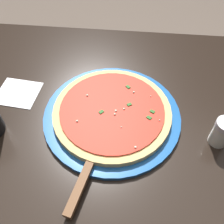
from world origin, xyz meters
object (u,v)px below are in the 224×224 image
object	(u,v)px
serving_plate	(112,115)
napkin_folded_right	(18,93)
pizza_server	(87,170)
parmesan_shaker	(222,132)
pizza	(112,112)

from	to	relation	value
serving_plate	napkin_folded_right	bearing A→B (deg)	168.03
pizza_server	parmesan_shaker	world-z (taller)	parmesan_shaker
pizza	napkin_folded_right	size ratio (longest dim) A/B	2.64
pizza	pizza_server	xyz separation A→B (m)	(-0.04, -0.16, -0.00)
napkin_folded_right	parmesan_shaker	size ratio (longest dim) A/B	1.54
parmesan_shaker	serving_plate	bearing A→B (deg)	169.39
napkin_folded_right	parmesan_shaker	xyz separation A→B (m)	(0.53, -0.11, 0.04)
pizza_server	serving_plate	bearing A→B (deg)	76.96
serving_plate	pizza	bearing A→B (deg)	-2.04
serving_plate	napkin_folded_right	distance (m)	0.28
pizza	napkin_folded_right	bearing A→B (deg)	168.03
napkin_folded_right	pizza_server	bearing A→B (deg)	-43.26
napkin_folded_right	pizza	bearing A→B (deg)	-11.97
pizza	pizza_server	size ratio (longest dim) A/B	1.34
pizza	parmesan_shaker	bearing A→B (deg)	-10.61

